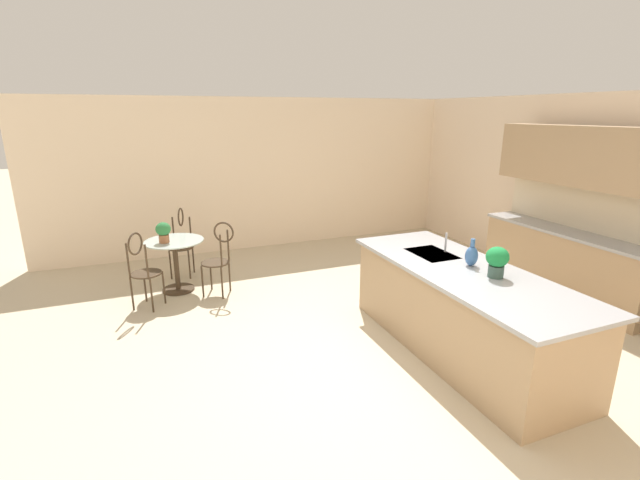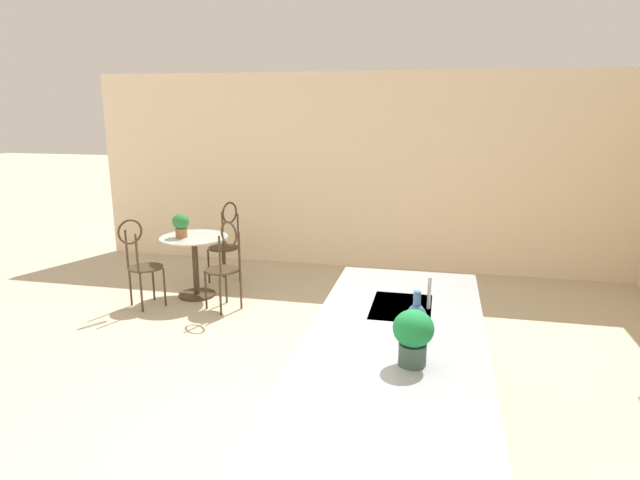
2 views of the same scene
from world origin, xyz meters
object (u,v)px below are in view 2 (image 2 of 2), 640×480
(potted_plant_on_table, at_px, (181,224))
(chair_near_window, at_px, (140,259))
(chair_toward_desk, at_px, (225,261))
(potted_plant_counter_near, at_px, (413,334))
(bistro_table, at_px, (195,260))
(vase_on_counter, at_px, (416,320))
(chair_by_island, at_px, (226,239))

(potted_plant_on_table, bearing_deg, chair_near_window, -35.26)
(chair_toward_desk, xyz_separation_m, potted_plant_counter_near, (2.77, 2.18, 0.52))
(bistro_table, distance_m, chair_near_window, 0.66)
(bistro_table, bearing_deg, potted_plant_counter_near, 40.90)
(chair_near_window, distance_m, potted_plant_on_table, 0.62)
(potted_plant_counter_near, height_order, vase_on_counter, potted_plant_counter_near)
(bistro_table, distance_m, chair_by_island, 0.67)
(vase_on_counter, bearing_deg, chair_by_island, -143.02)
(chair_by_island, distance_m, chair_toward_desk, 1.09)
(chair_toward_desk, relative_size, vase_on_counter, 3.62)
(chair_near_window, xyz_separation_m, potted_plant_on_table, (-0.43, 0.30, 0.33))
(bistro_table, xyz_separation_m, chair_by_island, (-0.64, 0.14, 0.13))
(chair_by_island, bearing_deg, potted_plant_counter_near, 34.33)
(bistro_table, bearing_deg, vase_on_counter, 44.29)
(chair_by_island, height_order, potted_plant_counter_near, potted_plant_counter_near)
(chair_by_island, bearing_deg, vase_on_counter, 36.98)
(bistro_table, xyz_separation_m, vase_on_counter, (2.79, 2.72, 0.58))
(vase_on_counter, bearing_deg, chair_toward_desk, -137.92)
(vase_on_counter, bearing_deg, potted_plant_counter_near, -0.17)
(chair_by_island, xyz_separation_m, vase_on_counter, (3.43, 2.58, 0.46))
(potted_plant_on_table, bearing_deg, vase_on_counter, 46.19)
(bistro_table, relative_size, chair_by_island, 0.77)
(chair_near_window, bearing_deg, potted_plant_counter_near, 49.89)
(chair_toward_desk, bearing_deg, chair_near_window, -83.31)
(chair_near_window, relative_size, vase_on_counter, 3.62)
(chair_by_island, xyz_separation_m, potted_plant_counter_near, (3.78, 2.58, 0.52))
(potted_plant_counter_near, relative_size, vase_on_counter, 1.05)
(potted_plant_on_table, distance_m, vase_on_counter, 3.95)
(bistro_table, bearing_deg, potted_plant_on_table, -65.95)
(chair_near_window, distance_m, potted_plant_counter_near, 4.15)
(bistro_table, distance_m, vase_on_counter, 3.94)
(chair_toward_desk, distance_m, potted_plant_on_table, 0.81)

